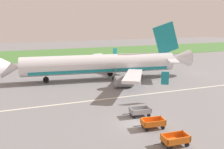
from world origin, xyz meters
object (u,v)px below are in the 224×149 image
object	(u,v)px
airplane	(105,64)
baggage_cart_third_in_row	(140,111)
baggage_cart_nearest	(175,140)
baggage_cart_second_in_row	(153,123)

from	to	relation	value
airplane	baggage_cart_third_in_row	xyz separation A→B (m)	(-1.98, -19.34, -2.45)
baggage_cart_third_in_row	baggage_cart_nearest	bearing A→B (deg)	-90.50
airplane	baggage_cart_third_in_row	bearing A→B (deg)	-95.83
airplane	baggage_cart_second_in_row	size ratio (longest dim) A/B	10.43
baggage_cart_second_in_row	baggage_cart_third_in_row	world-z (taller)	same
baggage_cart_third_in_row	baggage_cart_second_in_row	bearing A→B (deg)	-93.21
airplane	baggage_cart_third_in_row	world-z (taller)	airplane
baggage_cart_nearest	baggage_cart_third_in_row	size ratio (longest dim) A/B	0.99
baggage_cart_nearest	baggage_cart_second_in_row	distance (m)	4.01
baggage_cart_nearest	baggage_cart_second_in_row	bearing A→B (deg)	91.91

